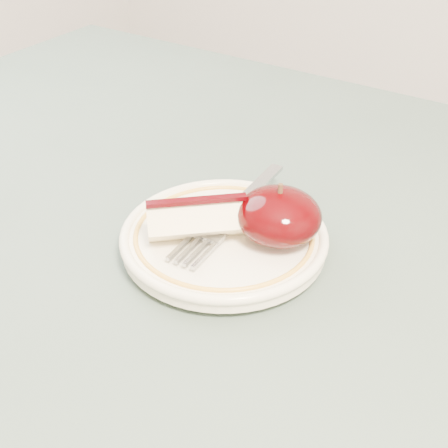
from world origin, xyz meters
The scene contains 5 objects.
table centered at (0.00, 0.00, 0.66)m, with size 0.90×0.90×0.75m.
plate centered at (0.11, 0.03, 0.76)m, with size 0.18×0.18×0.02m.
apple_half centered at (0.15, 0.05, 0.79)m, with size 0.07×0.07×0.05m.
apple_wedge centered at (0.09, 0.01, 0.79)m, with size 0.09×0.08×0.04m.
fork centered at (0.10, 0.05, 0.77)m, with size 0.03×0.18×0.00m.
Camera 1 is at (0.35, -0.34, 1.08)m, focal length 50.00 mm.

